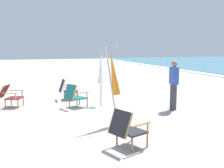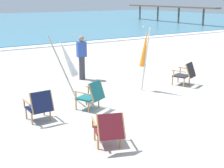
{
  "view_description": "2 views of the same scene",
  "coord_description": "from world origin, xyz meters",
  "px_view_note": "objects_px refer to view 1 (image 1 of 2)",
  "views": [
    {
      "loc": [
        7.17,
        -0.42,
        2.06
      ],
      "look_at": [
        -1.8,
        2.35,
        0.74
      ],
      "focal_mm": 42.0,
      "sensor_mm": 36.0,
      "label": 1
    },
    {
      "loc": [
        -5.42,
        -6.18,
        3.0
      ],
      "look_at": [
        -0.8,
        1.2,
        0.55
      ],
      "focal_mm": 50.0,
      "sensor_mm": 36.0,
      "label": 2
    }
  ],
  "objects_px": {
    "person_near_chairs": "(174,85)",
    "beach_chair_far_center": "(67,89)",
    "beach_chair_back_right": "(127,128)",
    "umbrella_furled_white": "(101,69)",
    "beach_chair_back_left": "(9,95)",
    "beach_chair_front_right": "(75,95)",
    "umbrella_furled_orange": "(113,74)"
  },
  "relations": [
    {
      "from": "beach_chair_back_left",
      "to": "umbrella_furled_white",
      "type": "relative_size",
      "value": 0.46
    },
    {
      "from": "beach_chair_front_right",
      "to": "umbrella_furled_white",
      "type": "bearing_deg",
      "value": 103.48
    },
    {
      "from": "beach_chair_back_right",
      "to": "person_near_chairs",
      "type": "bearing_deg",
      "value": 135.58
    },
    {
      "from": "beach_chair_front_right",
      "to": "beach_chair_far_center",
      "type": "relative_size",
      "value": 1.05
    },
    {
      "from": "beach_chair_front_right",
      "to": "beach_chair_far_center",
      "type": "height_order",
      "value": "beach_chair_front_right"
    },
    {
      "from": "beach_chair_far_center",
      "to": "beach_chair_back_right",
      "type": "xyz_separation_m",
      "value": [
        5.44,
        0.52,
        -0.0
      ]
    },
    {
      "from": "beach_chair_back_left",
      "to": "beach_chair_back_right",
      "type": "height_order",
      "value": "beach_chair_back_right"
    },
    {
      "from": "beach_chair_back_right",
      "to": "person_near_chairs",
      "type": "distance_m",
      "value": 3.79
    },
    {
      "from": "beach_chair_far_center",
      "to": "umbrella_furled_orange",
      "type": "bearing_deg",
      "value": 11.09
    },
    {
      "from": "beach_chair_front_right",
      "to": "umbrella_furled_orange",
      "type": "relative_size",
      "value": 0.41
    },
    {
      "from": "beach_chair_back_right",
      "to": "beach_chair_far_center",
      "type": "bearing_deg",
      "value": -174.59
    },
    {
      "from": "person_near_chairs",
      "to": "beach_chair_far_center",
      "type": "bearing_deg",
      "value": -131.08
    },
    {
      "from": "person_near_chairs",
      "to": "beach_chair_front_right",
      "type": "bearing_deg",
      "value": -112.25
    },
    {
      "from": "beach_chair_back_right",
      "to": "umbrella_furled_white",
      "type": "bearing_deg",
      "value": 172.3
    },
    {
      "from": "beach_chair_front_right",
      "to": "beach_chair_back_right",
      "type": "xyz_separation_m",
      "value": [
        3.95,
        0.44,
        -0.0
      ]
    },
    {
      "from": "beach_chair_front_right",
      "to": "umbrella_furled_white",
      "type": "distance_m",
      "value": 1.35
    },
    {
      "from": "umbrella_furled_orange",
      "to": "umbrella_furled_white",
      "type": "xyz_separation_m",
      "value": [
        -2.55,
        0.34,
        -0.08
      ]
    },
    {
      "from": "umbrella_furled_white",
      "to": "person_near_chairs",
      "type": "distance_m",
      "value": 2.6
    },
    {
      "from": "beach_chair_far_center",
      "to": "umbrella_furled_orange",
      "type": "relative_size",
      "value": 0.39
    },
    {
      "from": "beach_chair_far_center",
      "to": "beach_chair_back_right",
      "type": "relative_size",
      "value": 0.96
    },
    {
      "from": "umbrella_furled_white",
      "to": "umbrella_furled_orange",
      "type": "bearing_deg",
      "value": -7.54
    },
    {
      "from": "beach_chair_back_left",
      "to": "beach_chair_front_right",
      "type": "distance_m",
      "value": 2.27
    },
    {
      "from": "beach_chair_back_right",
      "to": "umbrella_furled_white",
      "type": "distance_m",
      "value": 4.31
    },
    {
      "from": "beach_chair_back_left",
      "to": "person_near_chairs",
      "type": "bearing_deg",
      "value": 68.84
    },
    {
      "from": "beach_chair_front_right",
      "to": "umbrella_furled_white",
      "type": "xyz_separation_m",
      "value": [
        -0.24,
        1.0,
        0.87
      ]
    },
    {
      "from": "beach_chair_front_right",
      "to": "beach_chair_back_right",
      "type": "distance_m",
      "value": 3.97
    },
    {
      "from": "beach_chair_front_right",
      "to": "umbrella_furled_orange",
      "type": "distance_m",
      "value": 2.58
    },
    {
      "from": "beach_chair_back_right",
      "to": "umbrella_furled_orange",
      "type": "distance_m",
      "value": 1.91
    },
    {
      "from": "beach_chair_far_center",
      "to": "umbrella_furled_white",
      "type": "bearing_deg",
      "value": 40.88
    },
    {
      "from": "beach_chair_back_left",
      "to": "beach_chair_front_right",
      "type": "height_order",
      "value": "beach_chair_front_right"
    },
    {
      "from": "beach_chair_front_right",
      "to": "umbrella_furled_orange",
      "type": "height_order",
      "value": "umbrella_furled_orange"
    },
    {
      "from": "beach_chair_back_left",
      "to": "beach_chair_far_center",
      "type": "distance_m",
      "value": 2.19
    }
  ]
}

